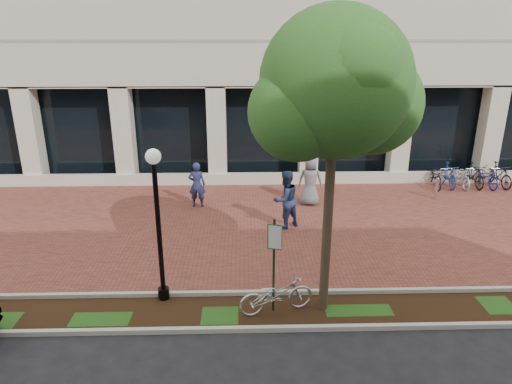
{
  "coord_description": "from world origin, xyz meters",
  "views": [
    {
      "loc": [
        -0.84,
        -14.61,
        6.35
      ],
      "look_at": [
        -0.46,
        -0.8,
        1.49
      ],
      "focal_mm": 32.0,
      "sensor_mm": 36.0,
      "label": 1
    }
  ],
  "objects_px": {
    "locked_bicycle": "(276,294)",
    "parking_sign": "(274,254)",
    "bollard": "(436,188)",
    "street_tree": "(337,93)",
    "lamppost": "(158,218)",
    "pedestrian_mid": "(285,199)",
    "bike_rack_cluster": "(467,176)",
    "pedestrian_left": "(197,185)",
    "pedestrian_right": "(310,181)"
  },
  "relations": [
    {
      "from": "lamppost",
      "to": "street_tree",
      "type": "relative_size",
      "value": 0.56
    },
    {
      "from": "pedestrian_left",
      "to": "bike_rack_cluster",
      "type": "height_order",
      "value": "pedestrian_left"
    },
    {
      "from": "locked_bicycle",
      "to": "pedestrian_mid",
      "type": "distance_m",
      "value": 5.1
    },
    {
      "from": "lamppost",
      "to": "pedestrian_right",
      "type": "height_order",
      "value": "lamppost"
    },
    {
      "from": "locked_bicycle",
      "to": "pedestrian_right",
      "type": "relative_size",
      "value": 0.94
    },
    {
      "from": "parking_sign",
      "to": "locked_bicycle",
      "type": "xyz_separation_m",
      "value": [
        0.06,
        -0.04,
        -1.05
      ]
    },
    {
      "from": "pedestrian_left",
      "to": "bollard",
      "type": "bearing_deg",
      "value": -173.03
    },
    {
      "from": "street_tree",
      "to": "pedestrian_mid",
      "type": "relative_size",
      "value": 3.44
    },
    {
      "from": "pedestrian_mid",
      "to": "bike_rack_cluster",
      "type": "bearing_deg",
      "value": 174.27
    },
    {
      "from": "pedestrian_mid",
      "to": "bike_rack_cluster",
      "type": "xyz_separation_m",
      "value": [
        8.22,
        4.14,
        -0.52
      ]
    },
    {
      "from": "locked_bicycle",
      "to": "pedestrian_left",
      "type": "relative_size",
      "value": 1.04
    },
    {
      "from": "lamppost",
      "to": "bike_rack_cluster",
      "type": "bearing_deg",
      "value": 36.17
    },
    {
      "from": "pedestrian_mid",
      "to": "bollard",
      "type": "relative_size",
      "value": 2.23
    },
    {
      "from": "pedestrian_right",
      "to": "lamppost",
      "type": "bearing_deg",
      "value": 65.71
    },
    {
      "from": "street_tree",
      "to": "bollard",
      "type": "height_order",
      "value": "street_tree"
    },
    {
      "from": "bollard",
      "to": "bike_rack_cluster",
      "type": "xyz_separation_m",
      "value": [
        1.93,
        1.53,
        0.03
      ]
    },
    {
      "from": "bike_rack_cluster",
      "to": "lamppost",
      "type": "bearing_deg",
      "value": -144.16
    },
    {
      "from": "locked_bicycle",
      "to": "bike_rack_cluster",
      "type": "distance_m",
      "value": 12.76
    },
    {
      "from": "pedestrian_right",
      "to": "bollard",
      "type": "relative_size",
      "value": 2.15
    },
    {
      "from": "parking_sign",
      "to": "bollard",
      "type": "bearing_deg",
      "value": 62.05
    },
    {
      "from": "locked_bicycle",
      "to": "parking_sign",
      "type": "bearing_deg",
      "value": 41.98
    },
    {
      "from": "pedestrian_mid",
      "to": "street_tree",
      "type": "bearing_deg",
      "value": 64.04
    },
    {
      "from": "lamppost",
      "to": "pedestrian_right",
      "type": "xyz_separation_m",
      "value": [
        4.58,
        6.52,
        -1.23
      ]
    },
    {
      "from": "bollard",
      "to": "locked_bicycle",
      "type": "bearing_deg",
      "value": -132.25
    },
    {
      "from": "locked_bicycle",
      "to": "lamppost",
      "type": "bearing_deg",
      "value": 61.89
    },
    {
      "from": "parking_sign",
      "to": "street_tree",
      "type": "xyz_separation_m",
      "value": [
        1.27,
        0.13,
        3.63
      ]
    },
    {
      "from": "lamppost",
      "to": "pedestrian_mid",
      "type": "bearing_deg",
      "value": 51.92
    },
    {
      "from": "lamppost",
      "to": "pedestrian_left",
      "type": "xyz_separation_m",
      "value": [
        0.25,
        6.42,
        -1.32
      ]
    },
    {
      "from": "pedestrian_mid",
      "to": "pedestrian_left",
      "type": "bearing_deg",
      "value": -65.21
    },
    {
      "from": "pedestrian_left",
      "to": "pedestrian_mid",
      "type": "height_order",
      "value": "pedestrian_mid"
    },
    {
      "from": "pedestrian_right",
      "to": "bike_rack_cluster",
      "type": "relative_size",
      "value": 0.55
    },
    {
      "from": "pedestrian_mid",
      "to": "pedestrian_right",
      "type": "xyz_separation_m",
      "value": [
        1.15,
        2.14,
        -0.04
      ]
    },
    {
      "from": "locked_bicycle",
      "to": "bollard",
      "type": "xyz_separation_m",
      "value": [
        6.94,
        7.64,
        -0.02
      ]
    },
    {
      "from": "parking_sign",
      "to": "street_tree",
      "type": "bearing_deg",
      "value": 20.42
    },
    {
      "from": "parking_sign",
      "to": "pedestrian_right",
      "type": "xyz_separation_m",
      "value": [
        1.86,
        7.13,
        -0.56
      ]
    },
    {
      "from": "street_tree",
      "to": "locked_bicycle",
      "type": "distance_m",
      "value": 4.83
    },
    {
      "from": "lamppost",
      "to": "pedestrian_left",
      "type": "relative_size",
      "value": 2.2
    },
    {
      "from": "pedestrian_left",
      "to": "pedestrian_right",
      "type": "xyz_separation_m",
      "value": [
        4.32,
        0.09,
        0.09
      ]
    },
    {
      "from": "locked_bicycle",
      "to": "pedestrian_right",
      "type": "distance_m",
      "value": 7.41
    },
    {
      "from": "street_tree",
      "to": "bike_rack_cluster",
      "type": "distance_m",
      "value": 12.71
    },
    {
      "from": "locked_bicycle",
      "to": "bike_rack_cluster",
      "type": "bearing_deg",
      "value": -58.95
    },
    {
      "from": "street_tree",
      "to": "locked_bicycle",
      "type": "bearing_deg",
      "value": -172.07
    },
    {
      "from": "street_tree",
      "to": "pedestrian_mid",
      "type": "height_order",
      "value": "street_tree"
    },
    {
      "from": "street_tree",
      "to": "pedestrian_mid",
      "type": "xyz_separation_m",
      "value": [
        -0.55,
        4.86,
        -4.15
      ]
    },
    {
      "from": "parking_sign",
      "to": "bollard",
      "type": "distance_m",
      "value": 10.39
    },
    {
      "from": "pedestrian_mid",
      "to": "pedestrian_right",
      "type": "height_order",
      "value": "pedestrian_mid"
    },
    {
      "from": "parking_sign",
      "to": "bollard",
      "type": "relative_size",
      "value": 2.65
    },
    {
      "from": "street_tree",
      "to": "pedestrian_right",
      "type": "xyz_separation_m",
      "value": [
        0.59,
        7.0,
        -4.19
      ]
    },
    {
      "from": "locked_bicycle",
      "to": "pedestrian_left",
      "type": "xyz_separation_m",
      "value": [
        -2.53,
        7.08,
        0.4
      ]
    },
    {
      "from": "lamppost",
      "to": "pedestrian_mid",
      "type": "height_order",
      "value": "lamppost"
    }
  ]
}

